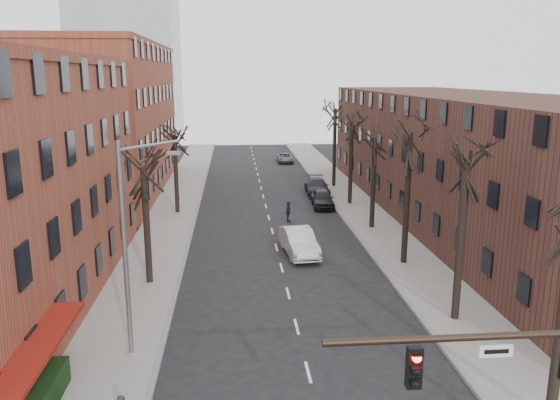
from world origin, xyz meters
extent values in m
cube|color=gray|center=(-8.00, 35.00, 0.07)|extent=(4.00, 90.00, 0.15)
cube|color=gray|center=(8.00, 35.00, 0.07)|extent=(4.00, 90.00, 0.15)
cube|color=brown|center=(-16.00, 44.00, 7.00)|extent=(12.00, 28.00, 14.00)
cube|color=#462920|center=(16.00, 30.00, 5.00)|extent=(12.00, 50.00, 10.00)
cylinder|color=black|center=(3.00, -1.00, 6.00)|extent=(8.00, 0.16, 0.16)
cube|color=black|center=(1.00, -1.00, 5.35)|extent=(0.32, 0.22, 0.95)
cube|color=silver|center=(2.80, -1.00, 5.65)|extent=(0.75, 0.04, 0.28)
cylinder|color=slate|center=(-7.20, 10.00, 4.50)|extent=(0.20, 0.20, 9.00)
cylinder|color=slate|center=(-6.10, 10.00, 8.80)|extent=(2.39, 0.12, 0.46)
cube|color=slate|center=(-5.10, 10.00, 8.50)|extent=(0.50, 0.22, 0.14)
imported|color=silver|center=(1.36, 22.46, 0.84)|extent=(2.31, 5.27, 1.68)
imported|color=black|center=(5.01, 35.29, 0.76)|extent=(2.07, 4.59, 1.53)
imported|color=#22232A|center=(5.30, 40.52, 0.78)|extent=(2.40, 5.46, 1.56)
imported|color=#5B5D62|center=(4.08, 60.71, 0.61)|extent=(2.07, 4.41, 1.22)
imported|color=black|center=(1.46, 30.56, 0.83)|extent=(0.65, 1.05, 1.66)
camera|label=1|loc=(-2.76, -11.30, 11.47)|focal=35.00mm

